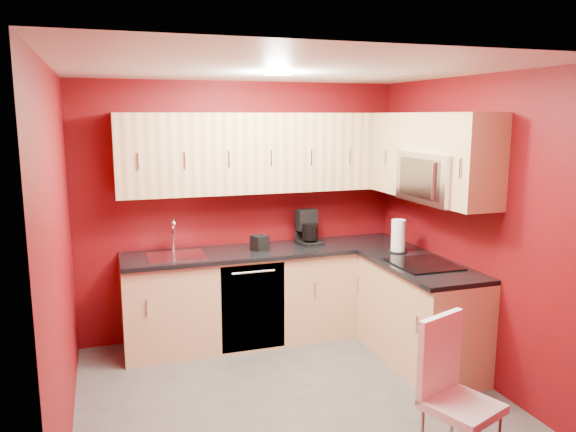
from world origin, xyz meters
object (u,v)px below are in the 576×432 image
dining_chair (462,398)px  paper_towel (398,236)px  coffee_maker (310,228)px  napkin_holder (260,243)px  sink (176,252)px  microwave (439,178)px

dining_chair → paper_towel: bearing=51.7°
paper_towel → dining_chair: 2.05m
coffee_maker → napkin_holder: size_ratio=2.38×
sink → paper_towel: sink is taller
paper_towel → microwave: bearing=-78.7°
napkin_holder → paper_towel: bearing=-21.5°
coffee_maker → dining_chair: (0.08, -2.44, -0.60)m
microwave → paper_towel: microwave is taller
napkin_holder → paper_towel: 1.31m
microwave → coffee_maker: (-0.77, 1.04, -0.58)m
paper_towel → dining_chair: (-0.60, -1.88, -0.58)m
microwave → napkin_holder: 1.76m
microwave → dining_chair: size_ratio=0.79×
microwave → paper_towel: bearing=101.3°
microwave → dining_chair: 1.96m
microwave → napkin_holder: bearing=143.8°
microwave → dining_chair: microwave is taller
paper_towel → coffee_maker: bearing=140.3°
napkin_holder → dining_chair: bearing=-75.4°
sink → napkin_holder: size_ratio=3.62×
coffee_maker → napkin_holder: 0.55m
microwave → paper_towel: 0.77m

